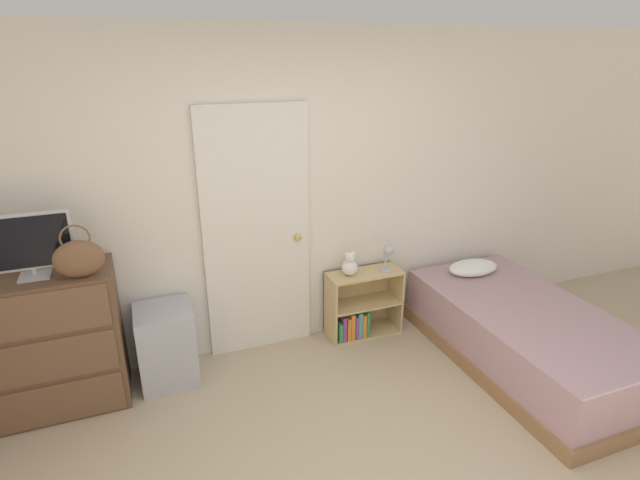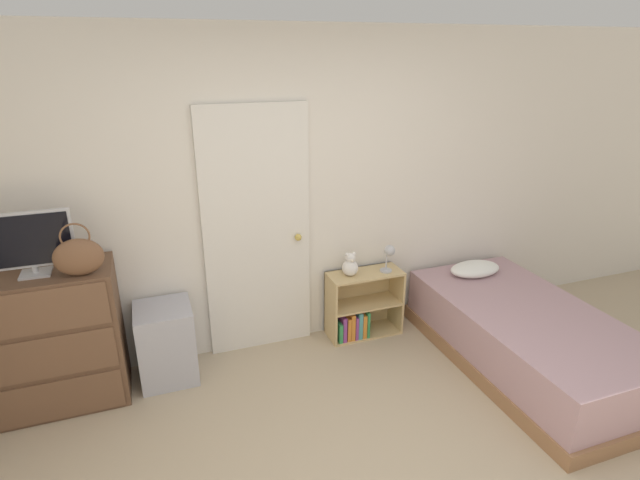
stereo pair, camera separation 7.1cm
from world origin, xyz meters
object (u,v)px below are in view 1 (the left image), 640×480
Objects in this scene: handbag at (79,258)px; desk_lamp at (388,253)px; tv at (28,245)px; storage_bin at (166,345)px; bookshelf at (358,310)px; bed at (525,335)px; dresser at (54,342)px; teddy_bear at (350,265)px.

handbag is 2.36m from desk_lamp.
handbag is at bearing -21.91° from tv.
tv is 1.19m from storage_bin.
storage_bin is 1.62m from bookshelf.
desk_lamp is (1.86, 0.03, 0.45)m from storage_bin.
bed is (0.82, -0.81, -0.51)m from desk_lamp.
bed is (3.42, -0.73, -0.99)m from tv.
bed is (3.40, -0.75, -0.26)m from dresser.
storage_bin reaches higher than bookshelf.
handbag is at bearing -173.23° from teddy_bear.
bed is at bearing -36.35° from teddy_bear.
handbag reaches higher than bed.
teddy_bear is 0.87× the size of desk_lamp.
storage_bin is at bearing 2.45° from dresser.
storage_bin is at bearing 20.09° from handbag.
desk_lamp reaches higher than bed.
desk_lamp reaches higher than bookshelf.
desk_lamp is at bearing 4.84° from handbag.
teddy_bear is (1.98, 0.24, -0.46)m from handbag.
bed is at bearing -12.01° from tv.
bookshelf is 0.32× the size of bed.
bed is (3.14, -0.61, -0.90)m from handbag.
teddy_bear is (2.24, 0.10, 0.17)m from dresser.
dresser is 1.57× the size of bookshelf.
teddy_bear is (-0.09, -0.00, 0.44)m from bookshelf.
desk_lamp is at bearing 1.85° from tv.
tv reaches higher than storage_bin.
tv is at bearing 158.09° from handbag.
bookshelf is 0.45m from teddy_bear.
tv is 0.81× the size of bookshelf.
desk_lamp is at bearing -9.65° from bookshelf.
teddy_bear is at bearing 173.40° from desk_lamp.
dresser is 0.75m from storage_bin.
desk_lamp is at bearing -6.60° from teddy_bear.
tv is 2.18× the size of desk_lamp.
tv is (-0.02, -0.02, 0.72)m from dresser.
dresser is at bearing 53.07° from tv.
tv is at bearing -178.15° from desk_lamp.
storage_bin is (0.46, 0.17, -0.84)m from handbag.
storage_bin is (0.72, 0.03, -0.21)m from dresser.
tv is at bearing -175.75° from storage_bin.
handbag is at bearing 168.92° from bed.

